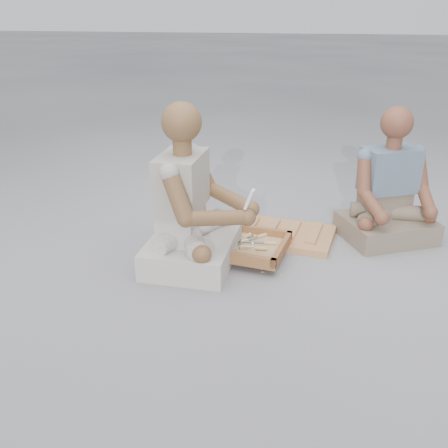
% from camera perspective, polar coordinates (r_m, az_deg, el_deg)
% --- Properties ---
extents(ground, '(60.00, 60.00, 0.00)m').
position_cam_1_polar(ground, '(2.60, 2.06, -7.17)').
color(ground, gray).
rests_on(ground, ground).
extents(carved_panel, '(0.68, 0.49, 0.04)m').
position_cam_1_polar(carved_panel, '(3.15, 6.59, -1.17)').
color(carved_panel, '#A0713E').
rests_on(carved_panel, ground).
extents(tool_tray, '(0.55, 0.47, 0.07)m').
position_cam_1_polar(tool_tray, '(2.89, 2.03, -2.45)').
color(tool_tray, brown).
rests_on(tool_tray, carved_panel).
extents(chisel_0, '(0.08, 0.22, 0.02)m').
position_cam_1_polar(chisel_0, '(2.89, 1.35, -2.36)').
color(chisel_0, silver).
rests_on(chisel_0, tool_tray).
extents(chisel_1, '(0.22, 0.08, 0.02)m').
position_cam_1_polar(chisel_1, '(2.93, 1.69, -1.91)').
color(chisel_1, silver).
rests_on(chisel_1, tool_tray).
extents(chisel_2, '(0.16, 0.17, 0.02)m').
position_cam_1_polar(chisel_2, '(2.99, 4.09, -1.41)').
color(chisel_2, silver).
rests_on(chisel_2, tool_tray).
extents(chisel_3, '(0.11, 0.21, 0.02)m').
position_cam_1_polar(chisel_3, '(2.95, 2.39, -1.51)').
color(chisel_3, silver).
rests_on(chisel_3, tool_tray).
extents(chisel_4, '(0.06, 0.22, 0.02)m').
position_cam_1_polar(chisel_4, '(2.78, -0.02, -3.25)').
color(chisel_4, silver).
rests_on(chisel_4, tool_tray).
extents(chisel_5, '(0.22, 0.03, 0.02)m').
position_cam_1_polar(chisel_5, '(2.83, 3.81, -2.73)').
color(chisel_5, silver).
rests_on(chisel_5, tool_tray).
extents(chisel_6, '(0.06, 0.22, 0.02)m').
position_cam_1_polar(chisel_6, '(2.87, 3.33, -2.55)').
color(chisel_6, silver).
rests_on(chisel_6, tool_tray).
extents(chisel_7, '(0.20, 0.12, 0.02)m').
position_cam_1_polar(chisel_7, '(2.86, 2.59, -2.68)').
color(chisel_7, silver).
rests_on(chisel_7, tool_tray).
extents(chisel_8, '(0.22, 0.04, 0.02)m').
position_cam_1_polar(chisel_8, '(2.85, 2.15, -2.64)').
color(chisel_8, silver).
rests_on(chisel_8, tool_tray).
extents(chisel_9, '(0.22, 0.03, 0.02)m').
position_cam_1_polar(chisel_9, '(2.91, 4.90, -2.14)').
color(chisel_9, silver).
rests_on(chisel_9, tool_tray).
extents(wood_chip_0, '(0.02, 0.02, 0.00)m').
position_cam_1_polar(wood_chip_0, '(2.75, 4.47, -5.43)').
color(wood_chip_0, '#D1B77B').
rests_on(wood_chip_0, ground).
extents(wood_chip_1, '(0.02, 0.02, 0.00)m').
position_cam_1_polar(wood_chip_1, '(2.79, -3.27, -4.93)').
color(wood_chip_1, '#D1B77B').
rests_on(wood_chip_1, ground).
extents(wood_chip_2, '(0.02, 0.02, 0.00)m').
position_cam_1_polar(wood_chip_2, '(2.72, 6.62, -5.82)').
color(wood_chip_2, '#D1B77B').
rests_on(wood_chip_2, ground).
extents(wood_chip_3, '(0.02, 0.02, 0.00)m').
position_cam_1_polar(wood_chip_3, '(3.07, 4.77, -2.17)').
color(wood_chip_3, '#D1B77B').
rests_on(wood_chip_3, ground).
extents(wood_chip_4, '(0.02, 0.02, 0.00)m').
position_cam_1_polar(wood_chip_4, '(3.27, -1.69, -0.49)').
color(wood_chip_4, '#D1B77B').
rests_on(wood_chip_4, ground).
extents(wood_chip_5, '(0.02, 0.02, 0.00)m').
position_cam_1_polar(wood_chip_5, '(2.73, -4.95, -5.67)').
color(wood_chip_5, '#D1B77B').
rests_on(wood_chip_5, ground).
extents(wood_chip_6, '(0.02, 0.02, 0.00)m').
position_cam_1_polar(wood_chip_6, '(2.98, 1.87, -2.98)').
color(wood_chip_6, '#D1B77B').
rests_on(wood_chip_6, ground).
extents(wood_chip_7, '(0.02, 0.02, 0.00)m').
position_cam_1_polar(wood_chip_7, '(2.71, -0.08, -5.84)').
color(wood_chip_7, '#D1B77B').
rests_on(wood_chip_7, ground).
extents(craftsman, '(0.59, 0.58, 0.90)m').
position_cam_1_polar(craftsman, '(2.72, -3.83, 1.38)').
color(craftsman, silver).
rests_on(craftsman, ground).
extents(companion, '(0.65, 0.61, 0.81)m').
position_cam_1_polar(companion, '(3.21, 18.34, 2.99)').
color(companion, '#756254').
rests_on(companion, ground).
extents(mobile_phone, '(0.06, 0.05, 0.11)m').
position_cam_1_polar(mobile_phone, '(2.55, 2.92, 2.86)').
color(mobile_phone, white).
rests_on(mobile_phone, craftsman).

